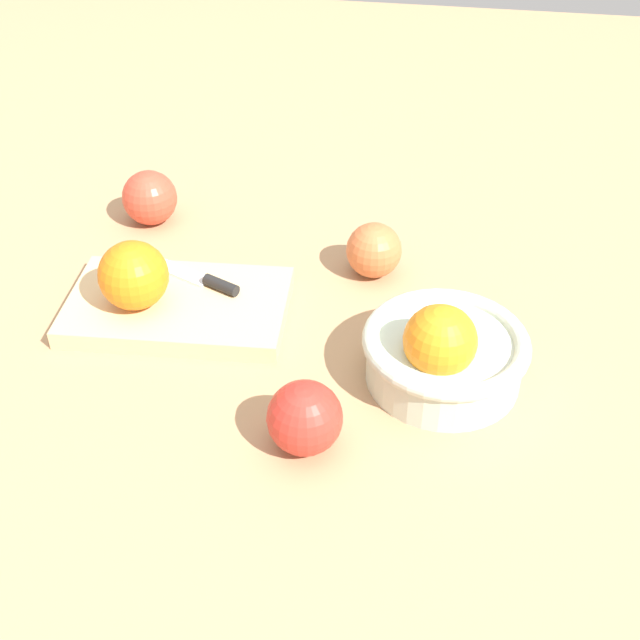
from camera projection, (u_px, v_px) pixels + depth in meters
ground_plane at (277, 318)px, 0.94m from camera, size 2.40×2.40×0.00m
bowl at (444, 352)px, 0.83m from camera, size 0.17×0.17×0.10m
cutting_board at (178, 306)px, 0.94m from camera, size 0.26×0.17×0.02m
orange_on_board at (133, 275)px, 0.90m from camera, size 0.08×0.08×0.08m
knife at (199, 278)px, 0.96m from camera, size 0.15×0.08×0.01m
apple_front_right at (150, 198)px, 1.08m from camera, size 0.07×0.07×0.07m
apple_back_left at (305, 418)px, 0.76m from camera, size 0.07×0.07×0.07m
apple_front_left at (374, 250)px, 0.99m from camera, size 0.07×0.07×0.07m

